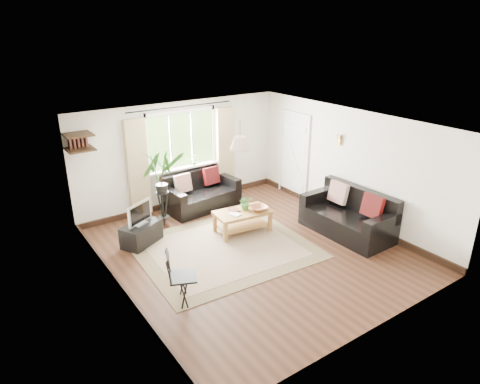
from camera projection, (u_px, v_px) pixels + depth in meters
floor at (252, 250)px, 8.04m from camera, size 5.50×5.50×0.00m
ceiling at (254, 124)px, 7.15m from camera, size 5.50×5.50×0.00m
wall_back at (181, 155)px, 9.70m from camera, size 5.00×0.02×2.40m
wall_front at (379, 255)px, 5.49m from camera, size 5.00×0.02×2.40m
wall_left at (116, 226)px, 6.28m from camera, size 0.02×5.50×2.40m
wall_right at (349, 166)px, 8.92m from camera, size 0.02×5.50×2.40m
rug at (224, 248)px, 8.10m from camera, size 3.25×2.83×0.02m
window at (181, 140)px, 9.54m from camera, size 2.50×0.16×2.16m
door at (294, 156)px, 10.27m from camera, size 0.06×0.96×2.06m
corner_shelf at (79, 142)px, 8.07m from camera, size 0.50×0.50×0.34m
pendant_lamp at (240, 140)px, 7.59m from camera, size 0.36×0.36×0.54m
wall_sconce at (339, 138)px, 8.91m from camera, size 0.12×0.12×0.28m
sofa_back at (202, 192)px, 9.75m from camera, size 1.75×1.00×0.79m
sofa_right at (347, 214)px, 8.53m from camera, size 1.85×0.95×0.86m
coffee_table at (242, 221)px, 8.68m from camera, size 1.17×0.74×0.45m
table_plant at (246, 203)px, 8.63m from camera, size 0.35×0.33×0.30m
bowl at (259, 208)px, 8.64m from camera, size 0.37×0.37×0.09m
book_a at (232, 215)px, 8.39m from camera, size 0.22×0.26×0.02m
book_b at (230, 211)px, 8.60m from camera, size 0.20×0.26×0.02m
tv_stand at (141, 234)px, 8.21m from camera, size 0.89×0.75×0.42m
tv at (140, 213)px, 8.05m from camera, size 0.62×0.45×0.46m
palm_stand at (162, 189)px, 8.78m from camera, size 0.69×0.69×1.60m
folding_chair at (183, 278)px, 6.41m from camera, size 0.58×0.58×0.85m
sill_plant at (194, 160)px, 9.79m from camera, size 0.14×0.10×0.27m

